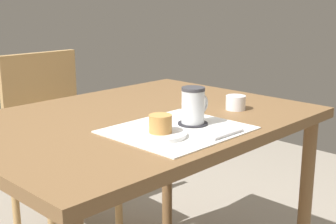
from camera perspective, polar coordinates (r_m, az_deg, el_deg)
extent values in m
cylinder|color=brown|center=(1.89, 16.33, -11.26)|extent=(0.05, 0.05, 0.72)
cylinder|color=brown|center=(2.28, -0.11, -6.11)|extent=(0.05, 0.05, 0.72)
cube|color=brown|center=(1.57, -3.75, -1.11)|extent=(1.15, 0.84, 0.04)
cylinder|color=tan|center=(2.28, -6.06, -10.30)|extent=(0.04, 0.04, 0.42)
cylinder|color=tan|center=(2.11, -13.97, -12.78)|extent=(0.04, 0.04, 0.42)
cylinder|color=tan|center=(2.55, -10.89, -7.74)|extent=(0.04, 0.04, 0.42)
cylinder|color=tan|center=(2.40, -18.16, -9.66)|extent=(0.04, 0.04, 0.42)
cube|color=tan|center=(2.24, -12.58, -4.65)|extent=(0.44, 0.44, 0.04)
cube|color=tan|center=(2.35, -15.29, 1.85)|extent=(0.39, 0.05, 0.42)
cube|color=white|center=(1.40, 1.18, -2.19)|extent=(0.39, 0.34, 0.00)
cylinder|color=white|center=(1.33, -0.93, -2.74)|extent=(0.15, 0.15, 0.01)
cylinder|color=tan|center=(1.32, -0.93, -1.43)|extent=(0.07, 0.07, 0.05)
cylinder|color=#232328|center=(1.45, 3.05, -1.41)|extent=(0.09, 0.09, 0.00)
cylinder|color=white|center=(1.44, 3.07, 0.64)|extent=(0.07, 0.07, 0.10)
cylinder|color=#3D3D42|center=(1.43, 3.10, 2.83)|extent=(0.07, 0.07, 0.01)
torus|color=white|center=(1.47, 4.05, 0.97)|extent=(0.06, 0.01, 0.06)
cylinder|color=silver|center=(1.34, 7.44, -2.73)|extent=(0.13, 0.01, 0.01)
cylinder|color=white|center=(1.66, 8.25, 1.14)|extent=(0.07, 0.07, 0.05)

